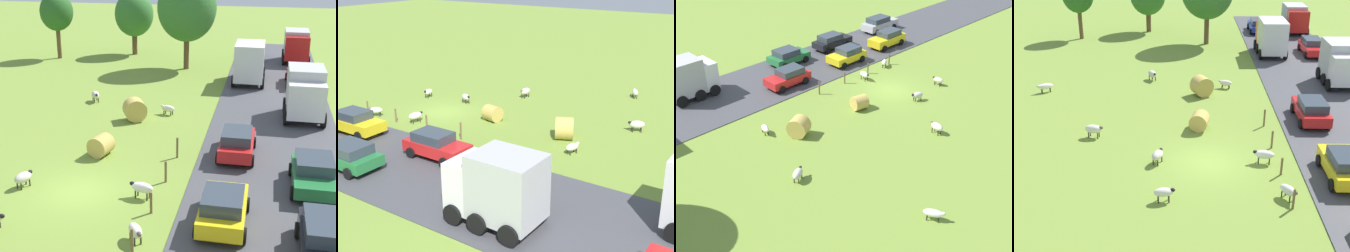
{
  "view_description": "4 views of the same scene",
  "coord_description": "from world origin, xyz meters",
  "views": [
    {
      "loc": [
        8.26,
        -19.23,
        10.86
      ],
      "look_at": [
        3.02,
        5.94,
        1.41
      ],
      "focal_mm": 51.82,
      "sensor_mm": 36.0,
      "label": 1
    },
    {
      "loc": [
        25.52,
        23.4,
        11.07
      ],
      "look_at": [
        2.44,
        7.51,
        1.08
      ],
      "focal_mm": 49.78,
      "sensor_mm": 36.0,
      "label": 2
    },
    {
      "loc": [
        -22.06,
        27.5,
        17.31
      ],
      "look_at": [
        -2.24,
        7.84,
        0.64
      ],
      "focal_mm": 48.03,
      "sensor_mm": 36.0,
      "label": 3
    },
    {
      "loc": [
        -1.14,
        -21.89,
        12.46
      ],
      "look_at": [
        -1.53,
        2.84,
        0.91
      ],
      "focal_mm": 48.3,
      "sensor_mm": 36.0,
      "label": 4
    }
  ],
  "objects": [
    {
      "name": "fence_post_2",
      "position": [
        3.77,
        1.8,
        0.56
      ],
      "size": [
        0.12,
        0.12,
        1.11
      ],
      "primitive_type": "cylinder",
      "color": "brown",
      "rests_on": "ground_plane"
    },
    {
      "name": "ground_plane",
      "position": [
        0.0,
        0.0,
        0.0
      ],
      "size": [
        160.0,
        160.0,
        0.0
      ],
      "primitive_type": "plane",
      "color": "olive"
    },
    {
      "name": "car_2",
      "position": [
        6.95,
        5.63,
        0.87
      ],
      "size": [
        2.01,
        4.0,
        1.55
      ],
      "color": "red",
      "rests_on": "road_strip"
    },
    {
      "name": "sheep_7",
      "position": [
        -12.22,
        10.77,
        0.5
      ],
      "size": [
        1.25,
        0.93,
        0.72
      ],
      "color": "white",
      "rests_on": "ground_plane"
    },
    {
      "name": "fence_post_0",
      "position": [
        3.77,
        -4.3,
        0.54
      ],
      "size": [
        0.12,
        0.12,
        1.08
      ],
      "primitive_type": "cylinder",
      "color": "brown",
      "rests_on": "ground_plane"
    },
    {
      "name": "hay_bale_0",
      "position": [
        -0.16,
        10.35,
        0.74
      ],
      "size": [
        1.84,
        1.69,
        1.49
      ],
      "primitive_type": "cylinder",
      "rotation": [
        1.57,
        0.0,
        0.46
      ],
      "color": "tan",
      "rests_on": "ground_plane"
    },
    {
      "name": "car_1",
      "position": [
        10.79,
        -3.28,
        0.86
      ],
      "size": [
        1.97,
        4.26,
        1.53
      ],
      "color": "black",
      "rests_on": "road_strip"
    },
    {
      "name": "sheep_3",
      "position": [
        -4.17,
        13.8,
        0.53
      ],
      "size": [
        0.99,
        1.17,
        0.8
      ],
      "color": "beige",
      "rests_on": "ground_plane"
    },
    {
      "name": "car_6",
      "position": [
        6.91,
        -1.65,
        0.86
      ],
      "size": [
        2.08,
        3.81,
        1.55
      ],
      "color": "yellow",
      "rests_on": "road_strip"
    },
    {
      "name": "sheep_0",
      "position": [
        1.77,
        11.93,
        0.45
      ],
      "size": [
        1.13,
        0.71,
        0.67
      ],
      "color": "silver",
      "rests_on": "ground_plane"
    },
    {
      "name": "car_4",
      "position": [
        11.01,
        -11.07,
        0.91
      ],
      "size": [
        2.05,
        4.51,
        1.64
      ],
      "color": "#B7B7BC",
      "rests_on": "road_strip"
    },
    {
      "name": "road_strip",
      "position": [
        8.91,
        0.0,
        0.03
      ],
      "size": [
        8.0,
        80.0,
        0.06
      ],
      "primitive_type": "cube",
      "color": "#47474C",
      "rests_on": "ground_plane"
    },
    {
      "name": "sheep_4",
      "position": [
        -2.83,
        -0.12,
        0.51
      ],
      "size": [
        0.82,
        1.12,
        0.77
      ],
      "color": "beige",
      "rests_on": "ground_plane"
    },
    {
      "name": "sheep_2",
      "position": [
        -6.96,
        3.03,
        0.57
      ],
      "size": [
        1.18,
        0.66,
        0.84
      ],
      "color": "silver",
      "rests_on": "ground_plane"
    },
    {
      "name": "car_8",
      "position": [
        7.1,
        -7.91,
        0.92
      ],
      "size": [
        1.96,
        4.25,
        1.66
      ],
      "color": "yellow",
      "rests_on": "road_strip"
    },
    {
      "name": "truck_1",
      "position": [
        10.88,
        12.87,
        1.85
      ],
      "size": [
        2.63,
        4.15,
        3.41
      ],
      "color": "white",
      "rests_on": "road_strip"
    },
    {
      "name": "sheep_6",
      "position": [
        3.69,
        -3.5,
        0.49
      ],
      "size": [
        0.93,
        1.07,
        0.73
      ],
      "color": "silver",
      "rests_on": "ground_plane"
    },
    {
      "name": "hay_bale_1",
      "position": [
        -0.44,
        4.33,
        0.58
      ],
      "size": [
        1.39,
        1.38,
        1.16
      ],
      "primitive_type": "cylinder",
      "rotation": [
        1.57,
        0.0,
        2.92
      ],
      "color": "tan",
      "rests_on": "ground_plane"
    },
    {
      "name": "sheep_5",
      "position": [
        -2.29,
        -3.8,
        0.51
      ],
      "size": [
        1.06,
        0.54,
        0.74
      ],
      "color": "silver",
      "rests_on": "ground_plane"
    },
    {
      "name": "fence_post_1",
      "position": [
        3.77,
        -1.25,
        0.51
      ],
      "size": [
        0.12,
        0.12,
        1.02
      ],
      "primitive_type": "cylinder",
      "color": "brown",
      "rests_on": "ground_plane"
    },
    {
      "name": "fence_post_3",
      "position": [
        3.77,
        4.84,
        0.59
      ],
      "size": [
        0.12,
        0.12,
        1.18
      ],
      "primitive_type": "cylinder",
      "color": "brown",
      "rests_on": "ground_plane"
    },
    {
      "name": "sheep_1",
      "position": [
        3.04,
        -0.01,
        0.53
      ],
      "size": [
        1.22,
        0.68,
        0.78
      ],
      "color": "white",
      "rests_on": "ground_plane"
    },
    {
      "name": "car_3",
      "position": [
        10.81,
        2.55,
        0.84
      ],
      "size": [
        2.19,
        3.96,
        1.48
      ],
      "color": "#237238",
      "rests_on": "road_strip"
    }
  ]
}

